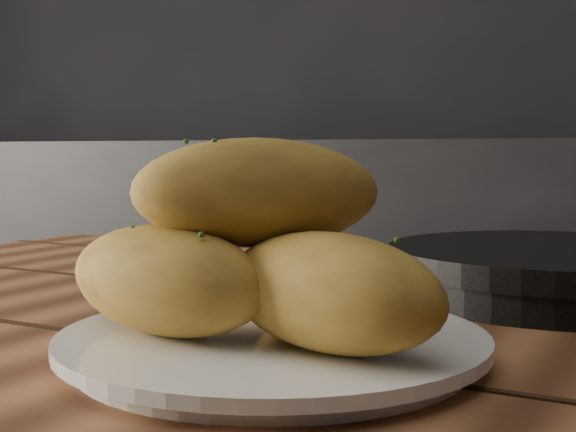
% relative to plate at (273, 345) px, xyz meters
% --- Properties ---
extents(counter, '(2.80, 0.60, 0.90)m').
position_rel_plate_xyz_m(counter, '(-0.50, 1.09, -0.31)').
color(counter, black).
rests_on(counter, ground).
extents(plate, '(0.27, 0.27, 0.02)m').
position_rel_plate_xyz_m(plate, '(0.00, 0.00, 0.00)').
color(plate, white).
rests_on(plate, table).
extents(bread_rolls, '(0.28, 0.23, 0.12)m').
position_rel_plate_xyz_m(bread_rolls, '(-0.01, -0.00, 0.06)').
color(bread_rolls, gold).
rests_on(bread_rolls, plate).
extents(skillet, '(0.43, 0.30, 0.05)m').
position_rel_plate_xyz_m(skillet, '(0.12, 0.31, 0.01)').
color(skillet, black).
rests_on(skillet, table).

